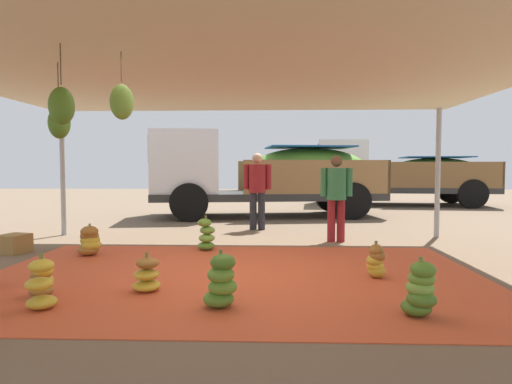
{
  "coord_description": "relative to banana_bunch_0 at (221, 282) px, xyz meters",
  "views": [
    {
      "loc": [
        0.49,
        -5.43,
        1.39
      ],
      "look_at": [
        0.21,
        2.27,
        0.96
      ],
      "focal_mm": 30.35,
      "sensor_mm": 36.0,
      "label": 1
    }
  ],
  "objects": [
    {
      "name": "ground_plane",
      "position": [
        0.01,
        4.23,
        -0.26
      ],
      "size": [
        40.0,
        40.0,
        0.0
      ],
      "primitive_type": "plane",
      "color": "brown"
    },
    {
      "name": "tarp_orange",
      "position": [
        0.01,
        1.23,
        -0.25
      ],
      "size": [
        6.36,
        4.14,
        0.01
      ],
      "primitive_type": "cube",
      "color": "#D1512D",
      "rests_on": "ground"
    },
    {
      "name": "tent_canopy",
      "position": [
        -0.02,
        1.13,
        2.29
      ],
      "size": [
        8.0,
        7.0,
        2.63
      ],
      "color": "#9EA0A5",
      "rests_on": "ground"
    },
    {
      "name": "banana_bunch_0",
      "position": [
        0.0,
        0.0,
        0.0
      ],
      "size": [
        0.43,
        0.42,
        0.57
      ],
      "color": "#518428",
      "rests_on": "tarp_orange"
    },
    {
      "name": "banana_bunch_1",
      "position": [
        -1.75,
        -0.12,
        -0.02
      ],
      "size": [
        0.4,
        0.4,
        0.55
      ],
      "color": "gold",
      "rests_on": "tarp_orange"
    },
    {
      "name": "banana_bunch_2",
      "position": [
        -0.6,
        2.98,
        -0.0
      ],
      "size": [
        0.37,
        0.37,
        0.58
      ],
      "color": "#518428",
      "rests_on": "tarp_orange"
    },
    {
      "name": "banana_bunch_5",
      "position": [
        -1.96,
        0.28,
        -0.08
      ],
      "size": [
        0.34,
        0.35,
        0.4
      ],
      "color": "#996628",
      "rests_on": "tarp_orange"
    },
    {
      "name": "banana_bunch_6",
      "position": [
        1.81,
        1.21,
        -0.05
      ],
      "size": [
        0.29,
        0.29,
        0.47
      ],
      "color": "gold",
      "rests_on": "tarp_orange"
    },
    {
      "name": "banana_bunch_7",
      "position": [
        -2.37,
        2.47,
        -0.03
      ],
      "size": [
        0.5,
        0.46,
        0.5
      ],
      "color": "#996628",
      "rests_on": "tarp_orange"
    },
    {
      "name": "banana_bunch_8",
      "position": [
        -0.9,
        0.53,
        -0.07
      ],
      "size": [
        0.42,
        0.42,
        0.44
      ],
      "color": "gold",
      "rests_on": "tarp_orange"
    },
    {
      "name": "banana_bunch_9",
      "position": [
        1.88,
        -0.2,
        -0.0
      ],
      "size": [
        0.41,
        0.42,
        0.56
      ],
      "color": "#477523",
      "rests_on": "tarp_orange"
    },
    {
      "name": "cargo_truck_main",
      "position": [
        0.22,
        8.17,
        0.99
      ],
      "size": [
        6.65,
        3.1,
        2.4
      ],
      "color": "#2D2D2D",
      "rests_on": "ground"
    },
    {
      "name": "cargo_truck_far",
      "position": [
        5.13,
        12.2,
        0.95
      ],
      "size": [
        6.42,
        3.07,
        2.4
      ],
      "color": "#2D2D2D",
      "rests_on": "ground"
    },
    {
      "name": "worker_0",
      "position": [
        1.71,
        3.92,
        0.69
      ],
      "size": [
        0.59,
        0.36,
        1.62
      ],
      "color": "maroon",
      "rests_on": "ground"
    },
    {
      "name": "worker_1",
      "position": [
        0.18,
        5.45,
        0.75
      ],
      "size": [
        0.63,
        0.38,
        1.72
      ],
      "color": "#26262D",
      "rests_on": "ground"
    },
    {
      "name": "crate_0",
      "position": [
        -3.71,
        2.65,
        -0.1
      ],
      "size": [
        0.47,
        0.5,
        0.3
      ],
      "primitive_type": "cube",
      "rotation": [
        0.0,
        0.0,
        -0.22
      ],
      "color": "olive",
      "rests_on": "ground"
    }
  ]
}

